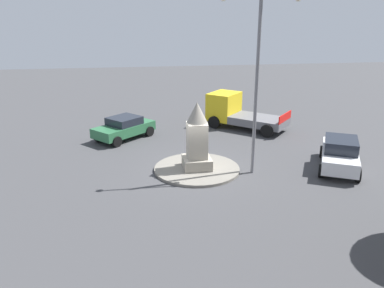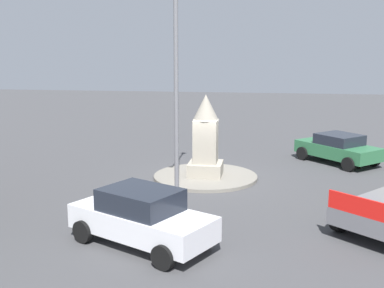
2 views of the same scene
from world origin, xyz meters
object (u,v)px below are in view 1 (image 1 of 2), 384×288
streetlamp (258,67)px  car_green_parked_right (124,127)px  monument (197,138)px  truck_yellow_approaching (237,112)px  car_white_near_island (340,153)px

streetlamp → car_green_parked_right: 10.12m
monument → truck_yellow_approaching: monument is taller
car_green_parked_right → truck_yellow_approaching: size_ratio=0.74×
car_white_near_island → car_green_parked_right: (-10.82, 6.68, -0.09)m
streetlamp → monument: bearing=164.8°
monument → car_white_near_island: bearing=-6.9°
monument → truck_yellow_approaching: 8.34m
truck_yellow_approaching → monument: bearing=-118.8°
car_green_parked_right → car_white_near_island: bearing=-31.7°
monument → car_green_parked_right: monument is taller
monument → streetlamp: (2.66, -0.72, 3.50)m
car_white_near_island → car_green_parked_right: bearing=148.3°
car_white_near_island → truck_yellow_approaching: (-3.15, 8.15, 0.25)m
car_white_near_island → truck_yellow_approaching: size_ratio=0.81×
streetlamp → car_green_parked_right: streetlamp is taller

